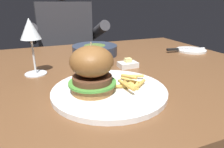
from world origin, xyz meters
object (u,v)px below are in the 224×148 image
main_plate (109,91)px  bread_plate (191,50)px  wine_glass (30,32)px  butter_dish (128,64)px  burger_sandwich (92,69)px  soup_bowl (95,50)px  table_knife (183,49)px  diner_person (67,61)px

main_plate → bread_plate: main_plate is taller
wine_glass → butter_dish: 0.36m
burger_sandwich → soup_bowl: bearing=72.0°
bread_plate → wine_glass: bearing=-174.6°
burger_sandwich → butter_dish: (0.20, 0.19, -0.06)m
table_knife → soup_bowl: 0.45m
main_plate → table_knife: 0.61m
bread_plate → diner_person: size_ratio=0.13×
main_plate → wine_glass: (-0.18, 0.24, 0.14)m
wine_glass → diner_person: size_ratio=0.16×
main_plate → wine_glass: size_ratio=1.65×
bread_plate → butter_dish: butter_dish is taller
bread_plate → diner_person: (-0.53, 0.67, -0.18)m
diner_person → burger_sandwich: bearing=-95.1°
main_plate → diner_person: diner_person is taller
main_plate → butter_dish: size_ratio=4.38×
main_plate → diner_person: (0.04, 0.98, -0.18)m
main_plate → soup_bowl: bearing=78.2°
bread_plate → diner_person: bearing=128.3°
bread_plate → soup_bowl: 0.50m
table_knife → diner_person: diner_person is taller
wine_glass → table_knife: 0.72m
main_plate → soup_bowl: 0.43m
wine_glass → soup_bowl: (0.27, 0.18, -0.12)m
burger_sandwich → wine_glass: size_ratio=0.70×
burger_sandwich → bread_plate: (0.62, 0.31, -0.07)m
wine_glass → soup_bowl: bearing=33.4°
main_plate → diner_person: 1.00m
burger_sandwich → bread_plate: 0.70m
main_plate → soup_bowl: soup_bowl is taller
main_plate → diner_person: size_ratio=0.27×
butter_dish → diner_person: 0.82m
soup_bowl → table_knife: bearing=-13.3°
burger_sandwich → wine_glass: bearing=119.7°
wine_glass → bread_plate: bearing=5.4°
bread_plate → soup_bowl: soup_bowl is taller
wine_glass → soup_bowl: wine_glass is taller
bread_plate → table_knife: 0.05m
butter_dish → diner_person: diner_person is taller
wine_glass → diner_person: (0.22, 0.74, -0.32)m
burger_sandwich → diner_person: 1.02m
table_knife → butter_dish: bearing=-161.4°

